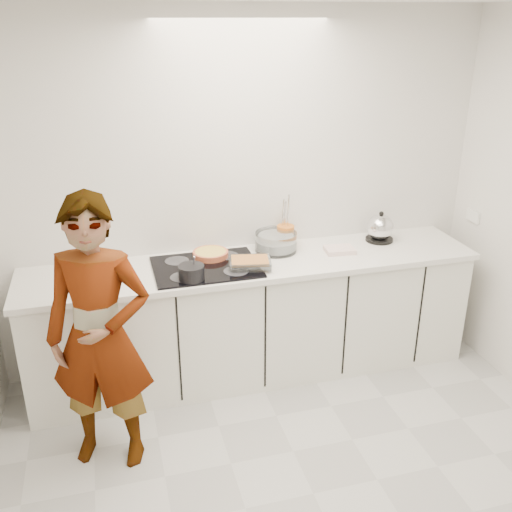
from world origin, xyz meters
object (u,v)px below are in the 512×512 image
object	(u,v)px
mixing_bowl	(276,242)
cook	(100,337)
tart_dish	(211,254)
utensil_crock	(285,236)
hob	(206,267)
kettle	(380,228)
saucepan	(191,272)
baking_dish	(250,262)

from	to	relation	value
mixing_bowl	cook	size ratio (longest dim) A/B	0.20
tart_dish	cook	bearing A→B (deg)	-135.64
utensil_crock	hob	bearing A→B (deg)	-159.91
hob	kettle	size ratio (longest dim) A/B	2.95
saucepan	cook	distance (m)	0.76
mixing_bowl	cook	distance (m)	1.51
tart_dish	cook	world-z (taller)	cook
saucepan	kettle	distance (m)	1.55
hob	baking_dish	world-z (taller)	baking_dish
cook	utensil_crock	bearing A→B (deg)	50.02
saucepan	utensil_crock	xyz separation A→B (m)	(0.78, 0.42, 0.02)
hob	cook	xyz separation A→B (m)	(-0.73, -0.62, -0.08)
baking_dish	utensil_crock	size ratio (longest dim) A/B	1.95
saucepan	baking_dish	distance (m)	0.43
hob	utensil_crock	world-z (taller)	utensil_crock
hob	tart_dish	xyz separation A→B (m)	(0.06, 0.15, 0.03)
hob	cook	bearing A→B (deg)	-139.60
baking_dish	cook	distance (m)	1.16
baking_dish	cook	xyz separation A→B (m)	(-1.02, -0.53, -0.12)
baking_dish	kettle	world-z (taller)	kettle
mixing_bowl	kettle	xyz separation A→B (m)	(0.83, -0.02, 0.03)
saucepan	utensil_crock	bearing A→B (deg)	28.35
hob	baking_dish	bearing A→B (deg)	-17.26
mixing_bowl	kettle	size ratio (longest dim) A/B	1.35
baking_dish	cook	size ratio (longest dim) A/B	0.19
tart_dish	cook	size ratio (longest dim) A/B	0.18
hob	tart_dish	distance (m)	0.17
hob	tart_dish	bearing A→B (deg)	67.72
tart_dish	utensil_crock	distance (m)	0.60
tart_dish	mixing_bowl	size ratio (longest dim) A/B	0.92
baking_dish	cook	world-z (taller)	cook
tart_dish	utensil_crock	xyz separation A→B (m)	(0.59, 0.08, 0.04)
tart_dish	saucepan	world-z (taller)	saucepan
mixing_bowl	baking_dish	bearing A→B (deg)	-135.94
mixing_bowl	hob	bearing A→B (deg)	-163.26
baking_dish	tart_dish	bearing A→B (deg)	132.79
utensil_crock	cook	size ratio (longest dim) A/B	0.10
saucepan	utensil_crock	size ratio (longest dim) A/B	1.24
utensil_crock	baking_dish	bearing A→B (deg)	-137.82
hob	saucepan	bearing A→B (deg)	-125.20
hob	mixing_bowl	world-z (taller)	mixing_bowl
mixing_bowl	utensil_crock	world-z (taller)	utensil_crock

